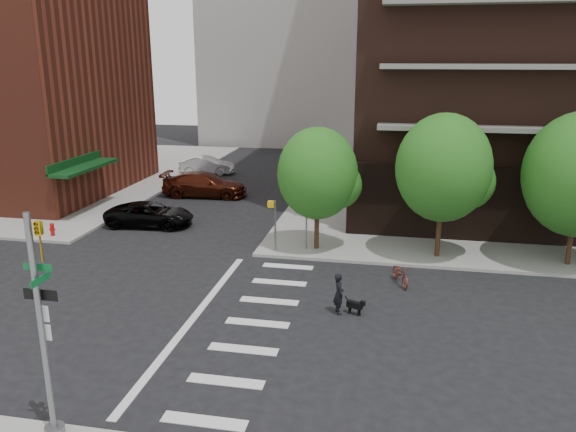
{
  "coord_description": "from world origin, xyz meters",
  "views": [
    {
      "loc": [
        7.76,
        -18.51,
        9.57
      ],
      "look_at": [
        3.0,
        6.0,
        2.5
      ],
      "focal_mm": 35.0,
      "sensor_mm": 36.0,
      "label": 1
    }
  ],
  "objects_px": {
    "traffic_signal": "(45,347)",
    "parked_car_black": "(150,214)",
    "scooter": "(401,274)",
    "parked_car_maroon": "(205,184)",
    "parked_car_silver": "(207,165)",
    "dog_walker": "(339,294)",
    "fire_hydrant": "(52,229)"
  },
  "relations": [
    {
      "from": "fire_hydrant",
      "to": "parked_car_black",
      "type": "distance_m",
      "value": 5.34
    },
    {
      "from": "parked_car_maroon",
      "to": "scooter",
      "type": "distance_m",
      "value": 19.43
    },
    {
      "from": "parked_car_black",
      "to": "parked_car_silver",
      "type": "distance_m",
      "value": 15.43
    },
    {
      "from": "fire_hydrant",
      "to": "parked_car_silver",
      "type": "xyz_separation_m",
      "value": [
        2.54,
        18.55,
        0.2
      ]
    },
    {
      "from": "parked_car_black",
      "to": "scooter",
      "type": "distance_m",
      "value": 15.73
    },
    {
      "from": "traffic_signal",
      "to": "scooter",
      "type": "xyz_separation_m",
      "value": [
        8.7,
        12.37,
        -2.23
      ]
    },
    {
      "from": "fire_hydrant",
      "to": "parked_car_maroon",
      "type": "height_order",
      "value": "parked_car_maroon"
    },
    {
      "from": "parked_car_black",
      "to": "parked_car_silver",
      "type": "xyz_separation_m",
      "value": [
        -1.72,
        15.33,
        0.05
      ]
    },
    {
      "from": "traffic_signal",
      "to": "parked_car_silver",
      "type": "relative_size",
      "value": 1.32
    },
    {
      "from": "traffic_signal",
      "to": "scooter",
      "type": "relative_size",
      "value": 3.34
    },
    {
      "from": "scooter",
      "to": "parked_car_maroon",
      "type": "bearing_deg",
      "value": 114.53
    },
    {
      "from": "parked_car_silver",
      "to": "scooter",
      "type": "xyz_separation_m",
      "value": [
        16.19,
        -21.48,
        -0.28
      ]
    },
    {
      "from": "parked_car_maroon",
      "to": "scooter",
      "type": "height_order",
      "value": "parked_car_maroon"
    },
    {
      "from": "parked_car_silver",
      "to": "scooter",
      "type": "distance_m",
      "value": 26.9
    },
    {
      "from": "fire_hydrant",
      "to": "scooter",
      "type": "distance_m",
      "value": 18.96
    },
    {
      "from": "fire_hydrant",
      "to": "scooter",
      "type": "bearing_deg",
      "value": -8.87
    },
    {
      "from": "traffic_signal",
      "to": "parked_car_silver",
      "type": "distance_m",
      "value": 34.72
    },
    {
      "from": "parked_car_maroon",
      "to": "dog_walker",
      "type": "xyz_separation_m",
      "value": [
        11.38,
        -17.2,
        -0.05
      ]
    },
    {
      "from": "fire_hydrant",
      "to": "scooter",
      "type": "height_order",
      "value": "scooter"
    },
    {
      "from": "scooter",
      "to": "dog_walker",
      "type": "relative_size",
      "value": 1.09
    },
    {
      "from": "traffic_signal",
      "to": "parked_car_black",
      "type": "xyz_separation_m",
      "value": [
        -5.77,
        18.51,
        -2.0
      ]
    },
    {
      "from": "fire_hydrant",
      "to": "scooter",
      "type": "xyz_separation_m",
      "value": [
        18.73,
        -2.92,
        -0.08
      ]
    },
    {
      "from": "parked_car_silver",
      "to": "dog_walker",
      "type": "xyz_separation_m",
      "value": [
        13.84,
        -24.92,
        0.07
      ]
    },
    {
      "from": "fire_hydrant",
      "to": "parked_car_maroon",
      "type": "bearing_deg",
      "value": 65.2
    },
    {
      "from": "parked_car_silver",
      "to": "scooter",
      "type": "bearing_deg",
      "value": -146.99
    },
    {
      "from": "parked_car_maroon",
      "to": "parked_car_silver",
      "type": "height_order",
      "value": "parked_car_maroon"
    },
    {
      "from": "parked_car_black",
      "to": "parked_car_silver",
      "type": "relative_size",
      "value": 1.11
    },
    {
      "from": "traffic_signal",
      "to": "parked_car_black",
      "type": "bearing_deg",
      "value": 107.32
    },
    {
      "from": "fire_hydrant",
      "to": "parked_car_silver",
      "type": "distance_m",
      "value": 18.72
    },
    {
      "from": "parked_car_maroon",
      "to": "scooter",
      "type": "bearing_deg",
      "value": -138.75
    },
    {
      "from": "parked_car_silver",
      "to": "fire_hydrant",
      "type": "bearing_deg",
      "value": 168.2
    },
    {
      "from": "parked_car_maroon",
      "to": "dog_walker",
      "type": "relative_size",
      "value": 3.65
    }
  ]
}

